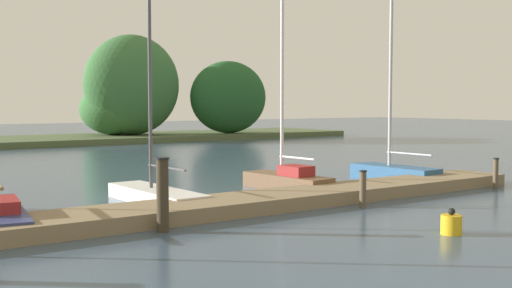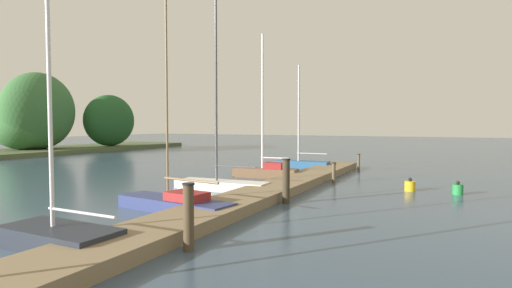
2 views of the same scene
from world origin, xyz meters
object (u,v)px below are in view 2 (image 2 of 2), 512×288
Objects in this scene: sailboat_5 at (300,163)px; mooring_piling_3 at (334,173)px; channel_buoy_1 at (410,186)px; sailboat_3 at (219,181)px; mooring_piling_2 at (286,181)px; mooring_piling_1 at (189,217)px; mooring_piling_4 at (359,162)px; sailboat_1 at (55,234)px; channel_buoy_0 at (458,189)px; sailboat_2 at (172,201)px; sailboat_4 at (265,169)px.

sailboat_5 is 6.61× the size of mooring_piling_3.
channel_buoy_1 is at bearing 137.37° from sailboat_5.
sailboat_3 is at bearing 84.28° from sailboat_5.
mooring_piling_3 is (5.63, -0.14, -0.30)m from mooring_piling_2.
mooring_piling_4 is (17.31, 0.00, -0.26)m from mooring_piling_1.
sailboat_1 is 3.06m from mooring_piling_1.
mooring_piling_3 is 1.78× the size of channel_buoy_0.
sailboat_3 reaches higher than sailboat_5.
channel_buoy_0 is at bearing -130.17° from sailboat_2.
mooring_piling_2 is at bearing -110.13° from sailboat_1.
sailboat_4 is 6.61m from mooring_piling_4.
mooring_piling_4 is at bearing 0.01° from mooring_piling_1.
mooring_piling_2 is at bearing 0.66° from mooring_piling_1.
sailboat_1 is at bearing 167.06° from mooring_piling_3.
channel_buoy_1 is at bearing 86.04° from channel_buoy_0.
mooring_piling_1 is at bearing -179.34° from mooring_piling_2.
channel_buoy_1 is at bearing -117.00° from sailboat_1.
sailboat_3 reaches higher than channel_buoy_0.
sailboat_3 is at bearing -82.69° from sailboat_1.
sailboat_2 reaches higher than mooring_piling_1.
mooring_piling_2 is at bearing 115.40° from sailboat_4.
channel_buoy_1 is (10.57, -3.51, -0.54)m from mooring_piling_1.
mooring_piling_3 is 5.31m from channel_buoy_0.
sailboat_3 is 7.89m from channel_buoy_1.
sailboat_2 is at bearing 131.91° from channel_buoy_0.
channel_buoy_0 is (7.30, -8.13, -0.10)m from sailboat_2.
channel_buoy_0 is at bearing -93.96° from channel_buoy_1.
sailboat_5 is 3.48m from mooring_piling_4.
sailboat_2 is 1.02× the size of sailboat_3.
mooring_piling_2 reaches higher than mooring_piling_1.
channel_buoy_0 is (11.55, -8.09, -0.09)m from sailboat_1.
mooring_piling_1 is 17.31m from mooring_piling_4.
mooring_piling_4 is at bearing 27.57° from channel_buoy_1.
sailboat_3 is at bearing 114.24° from channel_buoy_1.
mooring_piling_3 is (-0.29, -3.66, 0.04)m from sailboat_4.
sailboat_4 is 7.68× the size of mooring_piling_3.
mooring_piling_1 reaches higher than mooring_piling_4.
sailboat_5 is (17.26, 0.48, 0.09)m from sailboat_1.
sailboat_2 is 10.93m from channel_buoy_0.
channel_buoy_0 is (-6.86, -5.28, -0.28)m from mooring_piling_4.
channel_buoy_0 is at bearing -101.06° from mooring_piling_3.
sailboat_1 is at bearing 88.08° from sailboat_4.
channel_buoy_0 is 0.98× the size of channel_buoy_1.
mooring_piling_2 reaches higher than mooring_piling_4.
mooring_piling_2 is at bearing 130.80° from channel_buoy_0.
mooring_piling_4 is 1.76× the size of channel_buoy_1.
sailboat_4 is at bearing 30.77° from mooring_piling_2.
sailboat_5 is 4.25× the size of mooring_piling_1.
sailboat_2 is at bearing 98.42° from sailboat_3.
channel_buoy_0 is at bearing 166.26° from sailboat_4.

